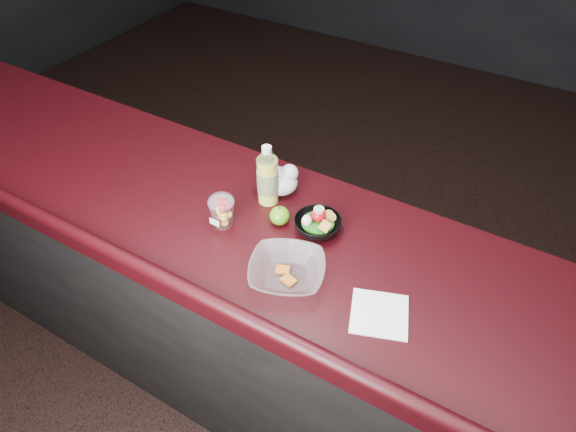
{
  "coord_description": "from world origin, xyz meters",
  "views": [
    {
      "loc": [
        0.69,
        -0.73,
        2.2
      ],
      "look_at": [
        0.07,
        0.31,
        1.1
      ],
      "focal_mm": 32.0,
      "sensor_mm": 36.0,
      "label": 1
    }
  ],
  "objects_px": {
    "snack_bowl": "(317,224)",
    "takeout_bowl": "(287,271)",
    "green_apple": "(280,216)",
    "fruit_cup": "(222,210)",
    "lemonade_bottle": "(268,179)"
  },
  "relations": [
    {
      "from": "green_apple",
      "to": "takeout_bowl",
      "type": "height_order",
      "value": "green_apple"
    },
    {
      "from": "snack_bowl",
      "to": "lemonade_bottle",
      "type": "bearing_deg",
      "value": 167.65
    },
    {
      "from": "snack_bowl",
      "to": "takeout_bowl",
      "type": "xyz_separation_m",
      "value": [
        0.02,
        -0.23,
        -0.0
      ]
    },
    {
      "from": "lemonade_bottle",
      "to": "green_apple",
      "type": "xyz_separation_m",
      "value": [
        0.1,
        -0.08,
        -0.06
      ]
    },
    {
      "from": "green_apple",
      "to": "snack_bowl",
      "type": "relative_size",
      "value": 0.43
    },
    {
      "from": "snack_bowl",
      "to": "takeout_bowl",
      "type": "distance_m",
      "value": 0.23
    },
    {
      "from": "fruit_cup",
      "to": "takeout_bowl",
      "type": "height_order",
      "value": "fruit_cup"
    },
    {
      "from": "green_apple",
      "to": "takeout_bowl",
      "type": "xyz_separation_m",
      "value": [
        0.15,
        -0.2,
        -0.0
      ]
    },
    {
      "from": "snack_bowl",
      "to": "takeout_bowl",
      "type": "height_order",
      "value": "snack_bowl"
    },
    {
      "from": "snack_bowl",
      "to": "green_apple",
      "type": "bearing_deg",
      "value": -166.35
    },
    {
      "from": "lemonade_bottle",
      "to": "snack_bowl",
      "type": "bearing_deg",
      "value": -12.35
    },
    {
      "from": "green_apple",
      "to": "takeout_bowl",
      "type": "distance_m",
      "value": 0.25
    },
    {
      "from": "snack_bowl",
      "to": "fruit_cup",
      "type": "bearing_deg",
      "value": -154.79
    },
    {
      "from": "lemonade_bottle",
      "to": "snack_bowl",
      "type": "xyz_separation_m",
      "value": [
        0.22,
        -0.05,
        -0.07
      ]
    },
    {
      "from": "fruit_cup",
      "to": "green_apple",
      "type": "height_order",
      "value": "fruit_cup"
    }
  ]
}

